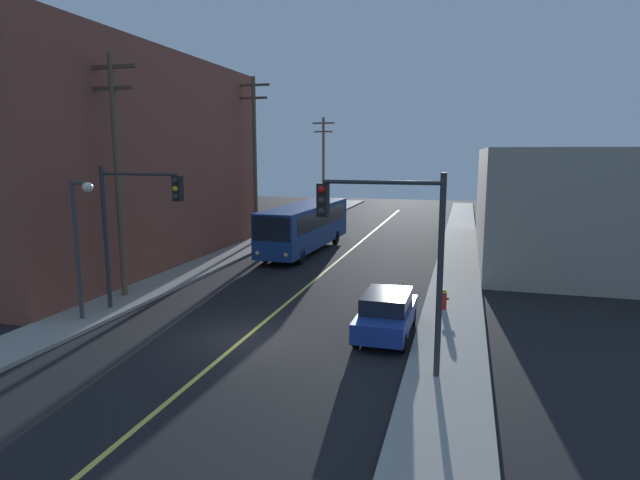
{
  "coord_description": "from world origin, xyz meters",
  "views": [
    {
      "loc": [
        7.57,
        -17.01,
        6.69
      ],
      "look_at": [
        0.0,
        10.26,
        2.0
      ],
      "focal_mm": 29.55,
      "sensor_mm": 36.0,
      "label": 1
    }
  ],
  "objects_px": {
    "parked_car_blue": "(386,313)",
    "utility_pole_near": "(117,166)",
    "street_lamp_left": "(80,230)",
    "fire_hydrant": "(444,299)",
    "traffic_signal_left_corner": "(136,212)",
    "traffic_signal_right_corner": "(388,236)",
    "utility_pole_mid": "(255,153)",
    "utility_pole_far": "(323,161)",
    "city_bus": "(306,225)"
  },
  "relations": [
    {
      "from": "parked_car_blue",
      "to": "utility_pole_far",
      "type": "relative_size",
      "value": 0.43
    },
    {
      "from": "utility_pole_mid",
      "to": "fire_hydrant",
      "type": "xyz_separation_m",
      "value": [
        14.32,
        -14.15,
        -6.07
      ]
    },
    {
      "from": "utility_pole_near",
      "to": "utility_pole_mid",
      "type": "height_order",
      "value": "utility_pole_mid"
    },
    {
      "from": "street_lamp_left",
      "to": "fire_hydrant",
      "type": "xyz_separation_m",
      "value": [
        13.68,
        5.19,
        -3.16
      ]
    },
    {
      "from": "street_lamp_left",
      "to": "utility_pole_far",
      "type": "bearing_deg",
      "value": 91.04
    },
    {
      "from": "utility_pole_near",
      "to": "utility_pole_mid",
      "type": "xyz_separation_m",
      "value": [
        0.12,
        15.8,
        0.57
      ]
    },
    {
      "from": "utility_pole_far",
      "to": "traffic_signal_left_corner",
      "type": "xyz_separation_m",
      "value": [
        2.12,
        -37.18,
        -1.5
      ]
    },
    {
      "from": "city_bus",
      "to": "utility_pole_far",
      "type": "xyz_separation_m",
      "value": [
        -4.61,
        21.69,
        3.99
      ]
    },
    {
      "from": "utility_pole_near",
      "to": "fire_hydrant",
      "type": "distance_m",
      "value": 15.55
    },
    {
      "from": "street_lamp_left",
      "to": "city_bus",
      "type": "bearing_deg",
      "value": 77.12
    },
    {
      "from": "city_bus",
      "to": "fire_hydrant",
      "type": "xyz_separation_m",
      "value": [
        9.77,
        -11.91,
        -1.23
      ]
    },
    {
      "from": "traffic_signal_left_corner",
      "to": "traffic_signal_right_corner",
      "type": "distance_m",
      "value": 11.36
    },
    {
      "from": "city_bus",
      "to": "fire_hydrant",
      "type": "relative_size",
      "value": 14.56
    },
    {
      "from": "traffic_signal_right_corner",
      "to": "parked_car_blue",
      "type": "bearing_deg",
      "value": 97.78
    },
    {
      "from": "utility_pole_near",
      "to": "street_lamp_left",
      "type": "relative_size",
      "value": 1.97
    },
    {
      "from": "traffic_signal_left_corner",
      "to": "utility_pole_near",
      "type": "bearing_deg",
      "value": 138.53
    },
    {
      "from": "parked_car_blue",
      "to": "traffic_signal_left_corner",
      "type": "relative_size",
      "value": 0.74
    },
    {
      "from": "parked_car_blue",
      "to": "traffic_signal_right_corner",
      "type": "relative_size",
      "value": 0.74
    },
    {
      "from": "fire_hydrant",
      "to": "utility_pole_far",
      "type": "bearing_deg",
      "value": 113.17
    },
    {
      "from": "city_bus",
      "to": "traffic_signal_left_corner",
      "type": "xyz_separation_m",
      "value": [
        -2.49,
        -15.49,
        2.49
      ]
    },
    {
      "from": "traffic_signal_left_corner",
      "to": "street_lamp_left",
      "type": "xyz_separation_m",
      "value": [
        -1.42,
        -1.61,
        -0.56
      ]
    },
    {
      "from": "utility_pole_mid",
      "to": "traffic_signal_left_corner",
      "type": "bearing_deg",
      "value": -83.37
    },
    {
      "from": "utility_pole_far",
      "to": "street_lamp_left",
      "type": "xyz_separation_m",
      "value": [
        0.7,
        -38.79,
        -2.07
      ]
    },
    {
      "from": "parked_car_blue",
      "to": "utility_pole_near",
      "type": "bearing_deg",
      "value": 171.68
    },
    {
      "from": "fire_hydrant",
      "to": "street_lamp_left",
      "type": "bearing_deg",
      "value": -159.22
    },
    {
      "from": "traffic_signal_left_corner",
      "to": "traffic_signal_right_corner",
      "type": "height_order",
      "value": "same"
    },
    {
      "from": "utility_pole_near",
      "to": "street_lamp_left",
      "type": "xyz_separation_m",
      "value": [
        0.77,
        -3.53,
        -2.35
      ]
    },
    {
      "from": "utility_pole_near",
      "to": "traffic_signal_left_corner",
      "type": "height_order",
      "value": "utility_pole_near"
    },
    {
      "from": "utility_pole_far",
      "to": "city_bus",
      "type": "bearing_deg",
      "value": -77.99
    },
    {
      "from": "utility_pole_far",
      "to": "fire_hydrant",
      "type": "height_order",
      "value": "utility_pole_far"
    },
    {
      "from": "parked_car_blue",
      "to": "utility_pole_mid",
      "type": "xyz_separation_m",
      "value": [
        -12.4,
        17.63,
        5.81
      ]
    },
    {
      "from": "utility_pole_mid",
      "to": "utility_pole_far",
      "type": "relative_size",
      "value": 1.16
    },
    {
      "from": "city_bus",
      "to": "traffic_signal_left_corner",
      "type": "relative_size",
      "value": 2.04
    },
    {
      "from": "parked_car_blue",
      "to": "utility_pole_near",
      "type": "xyz_separation_m",
      "value": [
        -12.52,
        1.83,
        5.25
      ]
    },
    {
      "from": "utility_pole_mid",
      "to": "city_bus",
      "type": "bearing_deg",
      "value": -26.18
    },
    {
      "from": "city_bus",
      "to": "utility_pole_near",
      "type": "distance_m",
      "value": 14.97
    },
    {
      "from": "utility_pole_mid",
      "to": "traffic_signal_left_corner",
      "type": "relative_size",
      "value": 1.99
    },
    {
      "from": "city_bus",
      "to": "utility_pole_far",
      "type": "height_order",
      "value": "utility_pole_far"
    },
    {
      "from": "parked_car_blue",
      "to": "street_lamp_left",
      "type": "bearing_deg",
      "value": -171.76
    },
    {
      "from": "parked_car_blue",
      "to": "traffic_signal_left_corner",
      "type": "distance_m",
      "value": 10.9
    },
    {
      "from": "utility_pole_near",
      "to": "utility_pole_mid",
      "type": "distance_m",
      "value": 15.81
    },
    {
      "from": "utility_pole_mid",
      "to": "traffic_signal_left_corner",
      "type": "xyz_separation_m",
      "value": [
        2.06,
        -17.73,
        -2.35
      ]
    },
    {
      "from": "utility_pole_far",
      "to": "traffic_signal_right_corner",
      "type": "distance_m",
      "value": 42.66
    },
    {
      "from": "traffic_signal_right_corner",
      "to": "utility_pole_mid",
      "type": "bearing_deg",
      "value": 121.32
    },
    {
      "from": "utility_pole_near",
      "to": "street_lamp_left",
      "type": "distance_m",
      "value": 4.31
    },
    {
      "from": "utility_pole_mid",
      "to": "traffic_signal_right_corner",
      "type": "xyz_separation_m",
      "value": [
        12.88,
        -21.17,
        -2.35
      ]
    },
    {
      "from": "fire_hydrant",
      "to": "utility_pole_mid",
      "type": "bearing_deg",
      "value": 135.35
    },
    {
      "from": "parked_car_blue",
      "to": "utility_pole_mid",
      "type": "bearing_deg",
      "value": 125.11
    },
    {
      "from": "street_lamp_left",
      "to": "fire_hydrant",
      "type": "bearing_deg",
      "value": 20.78
    },
    {
      "from": "utility_pole_near",
      "to": "street_lamp_left",
      "type": "bearing_deg",
      "value": -77.77
    }
  ]
}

